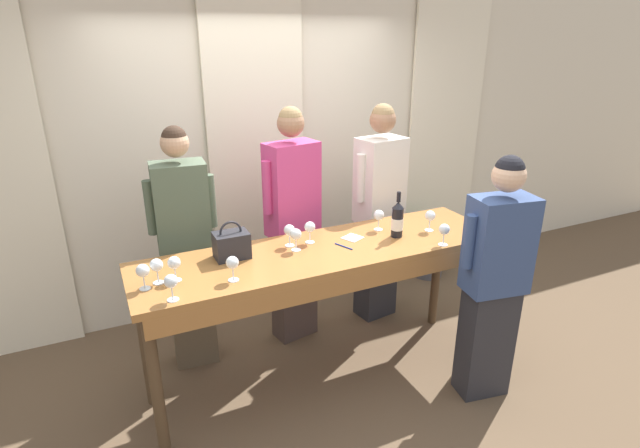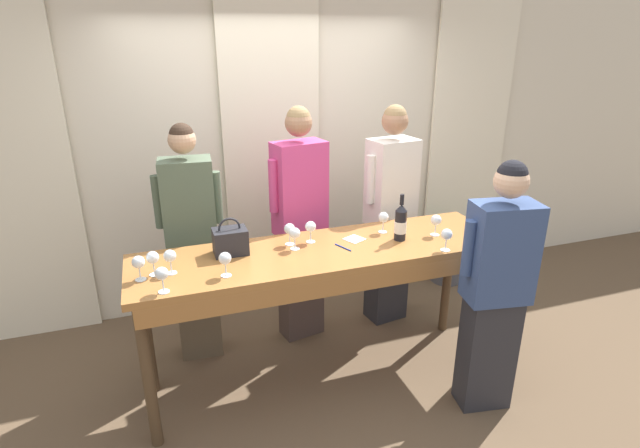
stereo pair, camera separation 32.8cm
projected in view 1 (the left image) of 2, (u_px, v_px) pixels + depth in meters
ground_plane at (324, 376)px, 3.66m from camera, size 18.00×18.00×0.00m
wall_back at (255, 150)px, 4.32m from camera, size 12.00×0.06×2.80m
curtain_panel_center at (258, 158)px, 4.29m from camera, size 0.84×0.03×2.69m
curtain_panel_right at (444, 138)px, 5.08m from camera, size 0.84×0.03×2.69m
tasting_bar at (326, 267)px, 3.31m from camera, size 2.49×0.67×1.03m
wine_bottle at (397, 220)px, 3.44m from camera, size 0.08×0.08×0.33m
handbag at (232, 245)px, 3.13m from camera, size 0.21×0.15×0.24m
wine_glass_front_left at (444, 230)px, 3.30m from camera, size 0.07×0.07×0.15m
wine_glass_front_mid at (232, 263)px, 2.83m from camera, size 0.07×0.07×0.15m
wine_glass_front_right at (174, 264)px, 2.83m from camera, size 0.07×0.07×0.15m
wine_glass_center_left at (379, 216)px, 3.56m from camera, size 0.07×0.07×0.15m
wine_glass_center_mid at (430, 216)px, 3.55m from camera, size 0.07×0.07×0.15m
wine_glass_center_right at (310, 228)px, 3.34m from camera, size 0.07×0.07×0.15m
wine_glass_back_left at (143, 271)px, 2.73m from camera, size 0.07×0.07×0.15m
wine_glass_back_mid at (171, 282)px, 2.62m from camera, size 0.07×0.07×0.15m
wine_glass_back_right at (296, 235)px, 3.22m from camera, size 0.07×0.07×0.15m
wine_glass_near_host at (156, 266)px, 2.80m from camera, size 0.07×0.07×0.15m
wine_glass_by_bottle at (289, 231)px, 3.29m from camera, size 0.07×0.07×0.15m
napkin at (353, 238)px, 3.45m from camera, size 0.16×0.16×0.00m
pen at (344, 246)px, 3.31m from camera, size 0.06×0.14×0.01m
guest_olive_jacket at (186, 249)px, 3.52m from camera, size 0.47×0.27×1.80m
guest_pink_top at (293, 225)px, 3.83m from camera, size 0.50×0.29×1.87m
guest_cream_sweater at (379, 213)px, 4.15m from camera, size 0.48×0.31×1.85m
host_pouring at (494, 280)px, 3.21m from camera, size 0.51×0.30×1.69m
potted_plant at (429, 246)px, 5.08m from camera, size 0.32×0.32×0.62m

